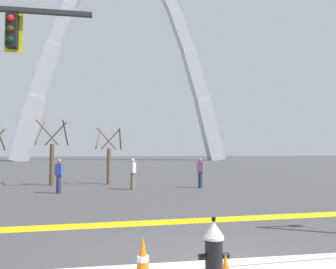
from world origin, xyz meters
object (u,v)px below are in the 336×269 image
Objects in this scene: pedestrian_walking_left at (59,176)px; pedestrian_standing_center at (200,173)px; monument_arch at (123,66)px; fire_hydrant at (214,253)px; traffic_cone_mid_sidewalk at (143,263)px; pedestrian_walking_right at (133,174)px.

pedestrian_walking_left is 7.16m from pedestrian_standing_center.
pedestrian_standing_center is at bearing 8.79° from pedestrian_walking_left.
monument_arch is 28.55× the size of pedestrian_standing_center.
fire_hydrant is 1.36× the size of traffic_cone_mid_sidewalk.
monument_arch is 53.85m from pedestrian_standing_center.
pedestrian_walking_left is (-2.94, 11.07, 0.46)m from traffic_cone_mid_sidewalk.
pedestrian_walking_right is (-0.50, 12.07, 0.35)m from fire_hydrant.
monument_arch is 53.96m from pedestrian_walking_right.
traffic_cone_mid_sidewalk is at bearing -108.81° from pedestrian_standing_center.
monument_arch is 28.55× the size of pedestrian_walking_right.
pedestrian_walking_right is (0.53, 11.98, 0.46)m from traffic_cone_mid_sidewalk.
traffic_cone_mid_sidewalk is 0.46× the size of pedestrian_standing_center.
pedestrian_walking_left is at bearing -94.83° from monument_arch.
fire_hydrant is at bearing -70.38° from pedestrian_walking_left.
fire_hydrant is 12.63m from pedestrian_standing_center.
pedestrian_standing_center is (7.08, 1.09, 0.00)m from pedestrian_walking_left.
pedestrian_walking_left is at bearing -165.19° from pedestrian_walking_right.
fire_hydrant is 11.84m from pedestrian_walking_left.
traffic_cone_mid_sidewalk is at bearing -75.13° from pedestrian_walking_left.
monument_arch is at bearing 89.65° from fire_hydrant.
monument_arch is (1.42, 62.56, 19.22)m from traffic_cone_mid_sidewalk.
pedestrian_walking_right is at bearing -177.20° from pedestrian_standing_center.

